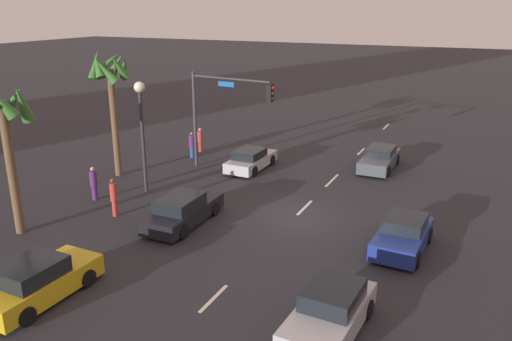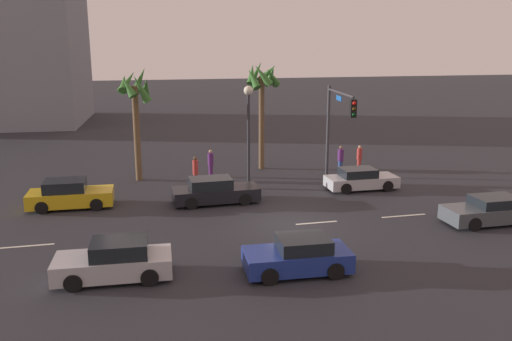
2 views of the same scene
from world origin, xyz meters
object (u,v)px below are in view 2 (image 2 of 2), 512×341
(car_1, at_px, (491,211))
(car_3, at_px, (70,195))
(car_5, at_px, (115,261))
(palm_tree_1, at_px, (135,97))
(pedestrian_2, at_px, (341,158))
(palm_tree_0, at_px, (262,86))
(car_2, at_px, (298,256))
(pedestrian_1, at_px, (211,163))
(car_4, at_px, (215,191))
(pedestrian_0, at_px, (195,171))
(streetlamp, at_px, (248,115))
(pedestrian_3, at_px, (359,157))
(traffic_signal, at_px, (336,119))
(car_0, at_px, (361,179))

(car_1, xyz_separation_m, car_3, (-19.73, 7.31, 0.06))
(car_5, bearing_deg, palm_tree_1, 85.35)
(pedestrian_2, height_order, palm_tree_0, palm_tree_0)
(car_2, xyz_separation_m, pedestrian_1, (-0.94, 15.37, 0.30))
(car_4, bearing_deg, pedestrian_1, 83.35)
(pedestrian_0, relative_size, pedestrian_2, 1.10)
(streetlamp, relative_size, pedestrian_2, 3.43)
(pedestrian_3, bearing_deg, streetlamp, -169.87)
(pedestrian_0, height_order, pedestrian_3, pedestrian_0)
(car_1, distance_m, car_2, 11.12)
(car_4, height_order, car_5, car_5)
(traffic_signal, distance_m, pedestrian_2, 4.74)
(car_4, relative_size, pedestrian_1, 2.60)
(pedestrian_1, distance_m, pedestrian_2, 8.73)
(palm_tree_0, height_order, palm_tree_1, palm_tree_0)
(traffic_signal, relative_size, pedestrian_0, 3.09)
(car_1, bearing_deg, pedestrian_2, 103.79)
(car_1, distance_m, pedestrian_1, 16.77)
(car_5, bearing_deg, pedestrian_3, 41.64)
(pedestrian_0, bearing_deg, car_2, -80.37)
(car_5, height_order, palm_tree_0, palm_tree_0)
(palm_tree_1, bearing_deg, car_2, -70.79)
(palm_tree_0, bearing_deg, traffic_signal, -57.77)
(pedestrian_2, bearing_deg, pedestrian_1, 176.92)
(car_0, height_order, car_4, car_4)
(car_5, distance_m, pedestrian_3, 21.25)
(car_3, bearing_deg, car_0, -0.75)
(car_0, distance_m, car_3, 16.27)
(car_2, height_order, pedestrian_1, pedestrian_1)
(car_1, height_order, car_5, car_5)
(car_5, height_order, traffic_signal, traffic_signal)
(car_5, relative_size, streetlamp, 0.72)
(car_1, height_order, pedestrian_1, pedestrian_1)
(car_2, distance_m, pedestrian_0, 13.20)
(car_4, distance_m, traffic_signal, 8.70)
(traffic_signal, distance_m, pedestrian_1, 8.50)
(pedestrian_0, xyz_separation_m, pedestrian_2, (9.98, 1.89, -0.12))
(car_5, relative_size, pedestrian_0, 2.25)
(car_0, distance_m, traffic_signal, 3.86)
(car_0, xyz_separation_m, car_2, (-7.17, -10.33, 0.05))
(pedestrian_0, bearing_deg, traffic_signal, -8.62)
(palm_tree_0, bearing_deg, streetlamp, -117.06)
(car_3, relative_size, pedestrian_1, 2.43)
(car_2, height_order, palm_tree_0, palm_tree_0)
(car_4, distance_m, streetlamp, 6.12)
(car_4, height_order, pedestrian_3, pedestrian_3)
(pedestrian_2, bearing_deg, car_4, -150.42)
(pedestrian_0, bearing_deg, pedestrian_3, 10.62)
(car_4, height_order, palm_tree_0, palm_tree_0)
(car_0, relative_size, palm_tree_1, 0.59)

